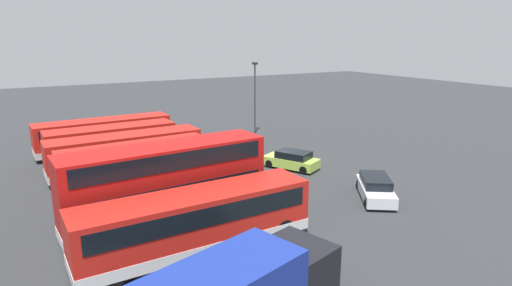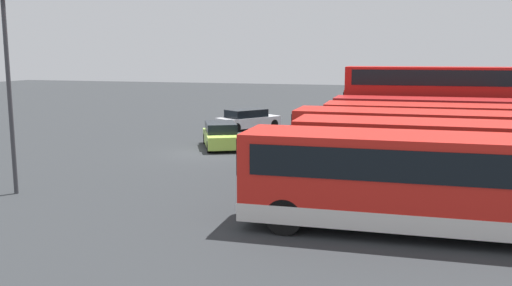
{
  "view_description": "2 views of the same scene",
  "coord_description": "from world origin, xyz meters",
  "px_view_note": "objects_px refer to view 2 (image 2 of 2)",
  "views": [
    {
      "loc": [
        -28.14,
        18.44,
        10.05
      ],
      "look_at": [
        0.65,
        1.85,
        1.74
      ],
      "focal_mm": 29.97,
      "sensor_mm": 36.0,
      "label": 1
    },
    {
      "loc": [
        27.08,
        11.24,
        5.24
      ],
      "look_at": [
        2.43,
        3.5,
        1.08
      ],
      "focal_mm": 38.45,
      "sensor_mm": 36.0,
      "label": 2
    }
  ],
  "objects_px": {
    "bus_single_deck_fourth": "(433,133)",
    "lamp_post_tall": "(8,78)",
    "car_hatchback_silver": "(248,119)",
    "bus_single_deck_fifth": "(430,144)",
    "box_truck_blue": "(448,102)",
    "bus_single_deck_third": "(429,123)",
    "car_small_green": "(221,135)",
    "bus_double_decker_second": "(438,103)",
    "bus_single_deck_seventh": "(439,181)",
    "bus_single_deck_near_end": "(432,111)",
    "bus_single_deck_sixth": "(440,159)"
  },
  "relations": [
    {
      "from": "bus_single_deck_seventh",
      "to": "bus_single_deck_fifth",
      "type": "bearing_deg",
      "value": -178.2
    },
    {
      "from": "bus_single_deck_third",
      "to": "car_small_green",
      "type": "distance_m",
      "value": 11.51
    },
    {
      "from": "bus_single_deck_fifth",
      "to": "bus_single_deck_seventh",
      "type": "distance_m",
      "value": 7.1
    },
    {
      "from": "box_truck_blue",
      "to": "lamp_post_tall",
      "type": "relative_size",
      "value": 1.05
    },
    {
      "from": "bus_single_deck_seventh",
      "to": "car_hatchback_silver",
      "type": "xyz_separation_m",
      "value": [
        -20.46,
        -12.58,
        -0.92
      ]
    },
    {
      "from": "bus_double_decker_second",
      "to": "car_small_green",
      "type": "relative_size",
      "value": 2.42
    },
    {
      "from": "bus_single_deck_fifth",
      "to": "bus_single_deck_sixth",
      "type": "distance_m",
      "value": 3.56
    },
    {
      "from": "lamp_post_tall",
      "to": "car_hatchback_silver",
      "type": "bearing_deg",
      "value": 172.37
    },
    {
      "from": "car_hatchback_silver",
      "to": "lamp_post_tall",
      "type": "bearing_deg",
      "value": -7.63
    },
    {
      "from": "bus_single_deck_near_end",
      "to": "lamp_post_tall",
      "type": "bearing_deg",
      "value": -35.93
    },
    {
      "from": "bus_double_decker_second",
      "to": "car_small_green",
      "type": "xyz_separation_m",
      "value": [
        5.28,
        -11.77,
        -1.75
      ]
    },
    {
      "from": "bus_single_deck_fifth",
      "to": "car_hatchback_silver",
      "type": "bearing_deg",
      "value": -137.22
    },
    {
      "from": "bus_double_decker_second",
      "to": "car_hatchback_silver",
      "type": "relative_size",
      "value": 2.32
    },
    {
      "from": "bus_single_deck_seventh",
      "to": "lamp_post_tall",
      "type": "height_order",
      "value": "lamp_post_tall"
    },
    {
      "from": "bus_single_deck_fourth",
      "to": "bus_single_deck_fifth",
      "type": "relative_size",
      "value": 0.91
    },
    {
      "from": "bus_single_deck_sixth",
      "to": "bus_single_deck_near_end",
      "type": "bearing_deg",
      "value": -179.42
    },
    {
      "from": "bus_double_decker_second",
      "to": "bus_single_deck_third",
      "type": "xyz_separation_m",
      "value": [
        3.49,
        -0.44,
        -0.83
      ]
    },
    {
      "from": "bus_single_deck_sixth",
      "to": "box_truck_blue",
      "type": "distance_m",
      "value": 24.41
    },
    {
      "from": "bus_single_deck_near_end",
      "to": "box_truck_blue",
      "type": "xyz_separation_m",
      "value": [
        -6.67,
        1.15,
        0.08
      ]
    },
    {
      "from": "bus_single_deck_near_end",
      "to": "box_truck_blue",
      "type": "distance_m",
      "value": 6.77
    },
    {
      "from": "bus_single_deck_third",
      "to": "bus_single_deck_seventh",
      "type": "relative_size",
      "value": 0.88
    },
    {
      "from": "box_truck_blue",
      "to": "lamp_post_tall",
      "type": "distance_m",
      "value": 32.2
    },
    {
      "from": "bus_single_deck_near_end",
      "to": "bus_single_deck_fifth",
      "type": "height_order",
      "value": "same"
    },
    {
      "from": "bus_single_deck_fourth",
      "to": "box_truck_blue",
      "type": "xyz_separation_m",
      "value": [
        -17.45,
        1.16,
        0.09
      ]
    },
    {
      "from": "box_truck_blue",
      "to": "car_small_green",
      "type": "xyz_separation_m",
      "value": [
        15.39,
        -12.65,
        -1.01
      ]
    },
    {
      "from": "bus_single_deck_third",
      "to": "lamp_post_tall",
      "type": "height_order",
      "value": "lamp_post_tall"
    },
    {
      "from": "bus_single_deck_fifth",
      "to": "box_truck_blue",
      "type": "height_order",
      "value": "box_truck_blue"
    },
    {
      "from": "bus_single_deck_sixth",
      "to": "car_small_green",
      "type": "xyz_separation_m",
      "value": [
        -9.0,
        -11.68,
        -0.92
      ]
    },
    {
      "from": "bus_single_deck_fifth",
      "to": "lamp_post_tall",
      "type": "height_order",
      "value": "lamp_post_tall"
    },
    {
      "from": "bus_single_deck_near_end",
      "to": "bus_double_decker_second",
      "type": "xyz_separation_m",
      "value": [
        3.44,
        0.27,
        0.83
      ]
    },
    {
      "from": "box_truck_blue",
      "to": "bus_single_deck_fifth",
      "type": "bearing_deg",
      "value": -3.51
    },
    {
      "from": "bus_single_deck_near_end",
      "to": "bus_single_deck_seventh",
      "type": "bearing_deg",
      "value": 0.26
    },
    {
      "from": "car_small_green",
      "to": "lamp_post_tall",
      "type": "bearing_deg",
      "value": -16.74
    },
    {
      "from": "bus_single_deck_fourth",
      "to": "box_truck_blue",
      "type": "relative_size",
      "value": 1.3
    },
    {
      "from": "bus_single_deck_sixth",
      "to": "lamp_post_tall",
      "type": "bearing_deg",
      "value": -78.13
    },
    {
      "from": "lamp_post_tall",
      "to": "bus_single_deck_fifth",
      "type": "bearing_deg",
      "value": 114.22
    },
    {
      "from": "bus_single_deck_seventh",
      "to": "bus_single_deck_near_end",
      "type": "bearing_deg",
      "value": -179.74
    },
    {
      "from": "bus_single_deck_fourth",
      "to": "bus_single_deck_sixth",
      "type": "xyz_separation_m",
      "value": [
        6.94,
        0.19,
        0.0
      ]
    },
    {
      "from": "bus_single_deck_fifth",
      "to": "bus_single_deck_fourth",
      "type": "bearing_deg",
      "value": 178.05
    },
    {
      "from": "bus_double_decker_second",
      "to": "lamp_post_tall",
      "type": "distance_m",
      "value": 23.43
    },
    {
      "from": "bus_single_deck_seventh",
      "to": "box_truck_blue",
      "type": "relative_size",
      "value": 1.48
    },
    {
      "from": "bus_single_deck_fourth",
      "to": "box_truck_blue",
      "type": "bearing_deg",
      "value": 176.19
    },
    {
      "from": "box_truck_blue",
      "to": "car_hatchback_silver",
      "type": "height_order",
      "value": "box_truck_blue"
    },
    {
      "from": "bus_double_decker_second",
      "to": "bus_single_deck_seventh",
      "type": "relative_size",
      "value": 0.95
    },
    {
      "from": "car_hatchback_silver",
      "to": "lamp_post_tall",
      "type": "relative_size",
      "value": 0.64
    },
    {
      "from": "bus_single_deck_fourth",
      "to": "lamp_post_tall",
      "type": "bearing_deg",
      "value": -56.18
    },
    {
      "from": "bus_single_deck_near_end",
      "to": "bus_single_deck_third",
      "type": "height_order",
      "value": "same"
    },
    {
      "from": "bus_single_deck_fourth",
      "to": "bus_single_deck_near_end",
      "type": "bearing_deg",
      "value": 179.94
    },
    {
      "from": "bus_single_deck_fourth",
      "to": "car_hatchback_silver",
      "type": "distance_m",
      "value": 15.99
    },
    {
      "from": "car_small_green",
      "to": "bus_single_deck_near_end",
      "type": "bearing_deg",
      "value": 127.16
    }
  ]
}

